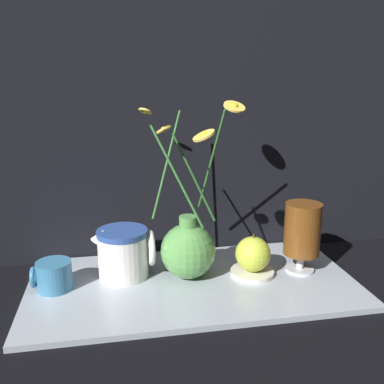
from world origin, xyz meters
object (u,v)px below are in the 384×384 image
Objects in this scene: tea_glass at (302,230)px; orange_fruit at (253,254)px; vase_with_flowers at (188,247)px; yellow_mug at (53,276)px; ceramic_pitcher at (124,251)px.

tea_glass is 1.85× the size of orange_fruit.
vase_with_flowers is 4.60× the size of yellow_mug.
tea_glass reaches higher than yellow_mug.
vase_with_flowers is 4.40× the size of orange_fruit.
tea_glass is at bearing -0.40° from orange_fruit.
yellow_mug is 0.52× the size of tea_glass.
yellow_mug is at bearing -178.85° from vase_with_flowers.
vase_with_flowers is 0.14m from orange_fruit.
ceramic_pitcher reaches higher than yellow_mug.
ceramic_pitcher is (0.15, 0.03, 0.03)m from yellow_mug.
yellow_mug is 0.61× the size of ceramic_pitcher.
vase_with_flowers reaches higher than orange_fruit.
tea_glass is (0.54, -0.01, 0.07)m from yellow_mug.
tea_glass is (0.39, -0.05, 0.04)m from ceramic_pitcher.
tea_glass reaches higher than orange_fruit.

